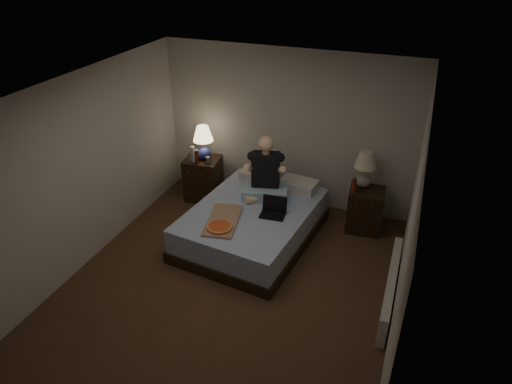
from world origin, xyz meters
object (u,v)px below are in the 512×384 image
at_px(bed, 252,224).
at_px(soda_can, 208,160).
at_px(lamp_left, 203,143).
at_px(nightstand_left, 203,178).
at_px(person, 265,168).
at_px(nightstand_right, 365,210).
at_px(lamp_right, 365,170).
at_px(beer_bottle_left, 197,157).
at_px(beer_bottle_right, 354,186).
at_px(pizza_box, 220,227).
at_px(laptop, 273,208).
at_px(radiator, 390,287).
at_px(water_bottle, 193,154).

xyz_separation_m(bed, soda_can, (-1.04, 0.75, 0.51)).
bearing_deg(lamp_left, nightstand_left, -150.71).
relative_size(lamp_left, person, 0.60).
relative_size(nightstand_right, lamp_right, 1.18).
bearing_deg(lamp_left, beer_bottle_left, -101.96).
xyz_separation_m(nightstand_right, lamp_left, (-2.63, 0.02, 0.67)).
xyz_separation_m(beer_bottle_left, beer_bottle_right, (2.49, 0.02, -0.06)).
xyz_separation_m(lamp_right, beer_bottle_right, (-0.09, -0.24, -0.17)).
bearing_deg(nightstand_right, lamp_right, 130.25).
relative_size(nightstand_left, beer_bottle_left, 3.11).
bearing_deg(bed, pizza_box, -101.38).
relative_size(nightstand_left, laptop, 2.10).
bearing_deg(lamp_left, laptop, -31.92).
distance_m(nightstand_right, person, 1.62).
bearing_deg(beer_bottle_left, beer_bottle_right, 0.54).
height_order(bed, radiator, bed).
height_order(bed, beer_bottle_right, beer_bottle_right).
height_order(lamp_left, soda_can, lamp_left).
relative_size(soda_can, beer_bottle_left, 0.43).
height_order(beer_bottle_left, beer_bottle_right, beer_bottle_left).
bearing_deg(pizza_box, bed, 61.08).
relative_size(bed, beer_bottle_right, 8.96).
bearing_deg(lamp_right, nightstand_right, -45.22).
relative_size(beer_bottle_right, pizza_box, 0.30).
relative_size(nightstand_left, person, 0.77).
distance_m(soda_can, laptop, 1.60).
relative_size(beer_bottle_left, radiator, 0.14).
bearing_deg(laptop, soda_can, 144.47).
bearing_deg(beer_bottle_right, nightstand_right, 37.36).
bearing_deg(lamp_left, beer_bottle_right, -3.79).
xyz_separation_m(laptop, pizza_box, (-0.54, -0.57, -0.08)).
bearing_deg(pizza_box, nightstand_left, 112.86).
bearing_deg(radiator, lamp_right, 112.48).
bearing_deg(soda_can, lamp_left, 136.81).
distance_m(soda_can, person, 1.17).
bearing_deg(water_bottle, lamp_right, 4.57).
relative_size(person, pizza_box, 1.22).
relative_size(lamp_right, beer_bottle_left, 2.43).
bearing_deg(pizza_box, radiator, -10.04).
relative_size(lamp_left, soda_can, 5.60).
distance_m(person, laptop, 0.64).
xyz_separation_m(person, pizza_box, (-0.26, -1.04, -0.43)).
height_order(lamp_right, beer_bottle_right, lamp_right).
height_order(nightstand_right, soda_can, soda_can).
bearing_deg(nightstand_left, pizza_box, -63.42).
relative_size(bed, water_bottle, 8.24).
bearing_deg(pizza_box, person, 65.01).
xyz_separation_m(bed, water_bottle, (-1.29, 0.72, 0.58)).
distance_m(soda_can, pizza_box, 1.63).
height_order(bed, person, person).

